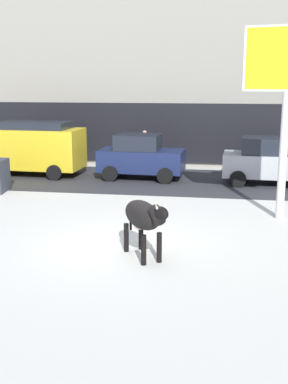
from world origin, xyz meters
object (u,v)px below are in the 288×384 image
Objects in this scene: car_navy_hatchback at (141,157)px; pedestrian_near_billboard at (145,148)px; pedestrian_by_cars at (74,147)px; car_yellow_van at (30,146)px; cow_black at (144,217)px; pedestrian_far_left at (63,147)px; car_silver_hatchback at (267,161)px.

car_navy_hatchback reaches higher than pedestrian_near_billboard.
car_navy_hatchback is 2.07× the size of pedestrian_by_cars.
pedestrian_by_cars is at bearing 68.93° from car_yellow_van.
pedestrian_by_cars is at bearing 142.38° from car_navy_hatchback.
cow_black is 1.04× the size of pedestrian_by_cars.
cow_black is at bearing -55.43° from car_yellow_van.
pedestrian_near_billboard is (4.60, 2.84, -0.36)m from car_yellow_van.
pedestrian_near_billboard is 1.00× the size of pedestrian_by_cars.
cow_black is 1.04× the size of pedestrian_far_left.
car_silver_hatchback reaches higher than pedestrian_by_cars.
car_yellow_van is 2.91m from pedestrian_far_left.
car_navy_hatchback is 5.15m from car_silver_hatchback.
car_navy_hatchback is (4.90, -0.10, -0.32)m from car_yellow_van.
car_navy_hatchback is 1.00× the size of car_silver_hatchback.
pedestrian_by_cars is (-5.43, 12.30, -0.11)m from cow_black.
car_navy_hatchback is at bearing 176.31° from car_silver_hatchback.
pedestrian_by_cars is at bearing 180.00° from pedestrian_near_billboard.
car_silver_hatchback is at bearing 68.73° from cow_black.
pedestrian_near_billboard is at bearing 0.00° from pedestrian_far_left.
car_navy_hatchback reaches higher than pedestrian_by_cars.
car_yellow_van is at bearing -148.36° from pedestrian_near_billboard.
car_silver_hatchback reaches higher than pedestrian_near_billboard.
pedestrian_near_billboard and pedestrian_far_left have the same top height.
car_yellow_van is at bearing 178.82° from car_navy_hatchback.
cow_black is at bearing -81.12° from pedestrian_near_billboard.
pedestrian_near_billboard is at bearing 95.89° from car_navy_hatchback.
car_silver_hatchback is at bearing -19.02° from pedestrian_far_left.
car_navy_hatchback is (-1.62, 9.37, -0.07)m from cow_black.
cow_black is at bearing -64.14° from pedestrian_far_left.
cow_black is 11.50m from car_yellow_van.
car_navy_hatchback is 2.95m from pedestrian_near_billboard.
cow_black is 0.50× the size of car_navy_hatchback.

